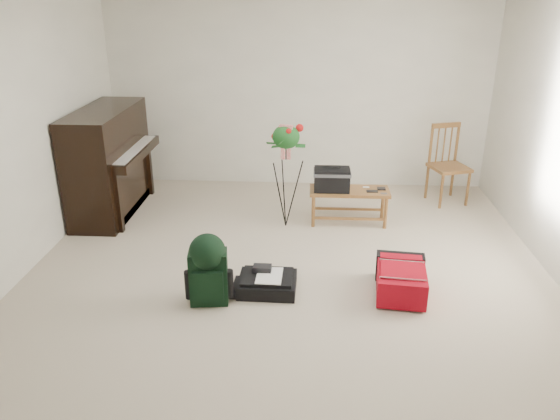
# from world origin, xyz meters

# --- Properties ---
(floor) EXTENTS (5.00, 5.50, 0.01)m
(floor) POSITION_xyz_m (0.00, 0.00, 0.00)
(floor) COLOR beige
(floor) RESTS_ON ground
(wall_back) EXTENTS (5.00, 0.04, 2.50)m
(wall_back) POSITION_xyz_m (0.00, 2.75, 1.25)
(wall_back) COLOR beige
(wall_back) RESTS_ON floor
(wall_left) EXTENTS (0.04, 5.50, 2.50)m
(wall_left) POSITION_xyz_m (-2.50, 0.00, 1.25)
(wall_left) COLOR beige
(wall_left) RESTS_ON floor
(piano) EXTENTS (0.71, 1.50, 1.25)m
(piano) POSITION_xyz_m (-2.19, 1.60, 0.60)
(piano) COLOR black
(piano) RESTS_ON floor
(bench) EXTENTS (0.91, 0.37, 0.70)m
(bench) POSITION_xyz_m (0.50, 1.40, 0.49)
(bench) COLOR brown
(bench) RESTS_ON floor
(dining_chair) EXTENTS (0.53, 0.53, 0.98)m
(dining_chair) POSITION_xyz_m (1.92, 2.19, 0.48)
(dining_chair) COLOR brown
(dining_chair) RESTS_ON floor
(red_suitcase) EXTENTS (0.48, 0.66, 0.27)m
(red_suitcase) POSITION_xyz_m (1.02, -0.10, 0.14)
(red_suitcase) COLOR #9F0615
(red_suitcase) RESTS_ON floor
(black_duffel) EXTENTS (0.52, 0.42, 0.22)m
(black_duffel) POSITION_xyz_m (-0.17, -0.17, 0.08)
(black_duffel) COLOR black
(black_duffel) RESTS_ON floor
(green_backpack) EXTENTS (0.34, 0.32, 0.64)m
(green_backpack) POSITION_xyz_m (-0.65, -0.39, 0.35)
(green_backpack) COLOR black
(green_backpack) RESTS_ON floor
(flower_stand) EXTENTS (0.45, 0.45, 1.22)m
(flower_stand) POSITION_xyz_m (-0.08, 1.28, 0.59)
(flower_stand) COLOR black
(flower_stand) RESTS_ON floor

